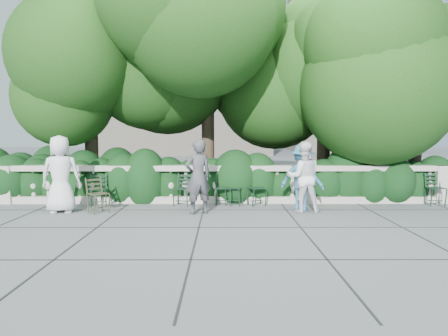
{
  "coord_description": "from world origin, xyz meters",
  "views": [
    {
      "loc": [
        -0.03,
        -8.68,
        1.85
      ],
      "look_at": [
        0.0,
        1.0,
        1.0
      ],
      "focal_mm": 32.0,
      "sensor_mm": 36.0,
      "label": 1
    }
  ],
  "objects_px": {
    "person_casual_man": "(303,177)",
    "chair_weathered": "(102,214)",
    "chair_a": "(99,208)",
    "person_woman_grey": "(198,177)",
    "chair_e": "(223,206)",
    "chair_b": "(181,207)",
    "person_older_blue": "(302,177)",
    "chair_c": "(233,206)",
    "person_businessman": "(61,174)",
    "chair_f": "(438,206)",
    "chair_d": "(259,206)"
  },
  "relations": [
    {
      "from": "person_casual_man",
      "to": "chair_b",
      "type": "bearing_deg",
      "value": -11.67
    },
    {
      "from": "chair_b",
      "to": "person_older_blue",
      "type": "bearing_deg",
      "value": 5.0
    },
    {
      "from": "chair_weathered",
      "to": "person_older_blue",
      "type": "relative_size",
      "value": 0.53
    },
    {
      "from": "chair_e",
      "to": "chair_f",
      "type": "bearing_deg",
      "value": 2.07
    },
    {
      "from": "chair_c",
      "to": "chair_d",
      "type": "height_order",
      "value": "same"
    },
    {
      "from": "chair_a",
      "to": "person_woman_grey",
      "type": "bearing_deg",
      "value": -32.3
    },
    {
      "from": "person_businessman",
      "to": "person_casual_man",
      "type": "bearing_deg",
      "value": 173.14
    },
    {
      "from": "person_woman_grey",
      "to": "chair_f",
      "type": "bearing_deg",
      "value": 164.56
    },
    {
      "from": "chair_b",
      "to": "person_older_blue",
      "type": "height_order",
      "value": "person_older_blue"
    },
    {
      "from": "chair_a",
      "to": "chair_b",
      "type": "distance_m",
      "value": 2.03
    },
    {
      "from": "chair_f",
      "to": "person_casual_man",
      "type": "bearing_deg",
      "value": -167.59
    },
    {
      "from": "chair_a",
      "to": "person_businessman",
      "type": "height_order",
      "value": "person_businessman"
    },
    {
      "from": "chair_a",
      "to": "chair_weathered",
      "type": "bearing_deg",
      "value": -83.52
    },
    {
      "from": "person_woman_grey",
      "to": "person_casual_man",
      "type": "xyz_separation_m",
      "value": [
        2.45,
        0.21,
        -0.03
      ]
    },
    {
      "from": "chair_weathered",
      "to": "person_woman_grey",
      "type": "xyz_separation_m",
      "value": [
        2.22,
        -0.01,
        0.85
      ]
    },
    {
      "from": "chair_a",
      "to": "chair_e",
      "type": "xyz_separation_m",
      "value": [
        3.1,
        0.16,
        0.0
      ]
    },
    {
      "from": "chair_a",
      "to": "chair_e",
      "type": "bearing_deg",
      "value": -12.54
    },
    {
      "from": "chair_e",
      "to": "person_woman_grey",
      "type": "distance_m",
      "value": 1.38
    },
    {
      "from": "person_woman_grey",
      "to": "chair_b",
      "type": "bearing_deg",
      "value": -84.76
    },
    {
      "from": "person_woman_grey",
      "to": "person_older_blue",
      "type": "bearing_deg",
      "value": 165.55
    },
    {
      "from": "person_casual_man",
      "to": "chair_weathered",
      "type": "bearing_deg",
      "value": 3.71
    },
    {
      "from": "chair_c",
      "to": "chair_f",
      "type": "xyz_separation_m",
      "value": [
        5.2,
        -0.05,
        0.0
      ]
    },
    {
      "from": "chair_weathered",
      "to": "person_woman_grey",
      "type": "relative_size",
      "value": 0.49
    },
    {
      "from": "chair_a",
      "to": "chair_c",
      "type": "bearing_deg",
      "value": -11.94
    },
    {
      "from": "chair_b",
      "to": "chair_f",
      "type": "height_order",
      "value": "same"
    },
    {
      "from": "chair_d",
      "to": "chair_f",
      "type": "xyz_separation_m",
      "value": [
        4.53,
        -0.01,
        0.0
      ]
    },
    {
      "from": "chair_weathered",
      "to": "person_woman_grey",
      "type": "height_order",
      "value": "person_woman_grey"
    },
    {
      "from": "chair_weathered",
      "to": "person_older_blue",
      "type": "distance_m",
      "value": 4.77
    },
    {
      "from": "chair_weathered",
      "to": "chair_c",
      "type": "bearing_deg",
      "value": -27.94
    },
    {
      "from": "chair_d",
      "to": "person_older_blue",
      "type": "distance_m",
      "value": 1.35
    },
    {
      "from": "person_businessman",
      "to": "person_woman_grey",
      "type": "xyz_separation_m",
      "value": [
        3.2,
        -0.16,
        -0.05
      ]
    },
    {
      "from": "chair_a",
      "to": "person_woman_grey",
      "type": "distance_m",
      "value": 2.78
    },
    {
      "from": "chair_f",
      "to": "chair_weathered",
      "type": "xyz_separation_m",
      "value": [
        -8.24,
        -0.91,
        0.0
      ]
    },
    {
      "from": "person_businessman",
      "to": "chair_e",
      "type": "bearing_deg",
      "value": -175.88
    },
    {
      "from": "person_older_blue",
      "to": "chair_b",
      "type": "bearing_deg",
      "value": 14.34
    },
    {
      "from": "chair_f",
      "to": "chair_weathered",
      "type": "height_order",
      "value": "same"
    },
    {
      "from": "chair_b",
      "to": "chair_e",
      "type": "bearing_deg",
      "value": 16.02
    },
    {
      "from": "chair_d",
      "to": "chair_weathered",
      "type": "bearing_deg",
      "value": 172.03
    },
    {
      "from": "chair_a",
      "to": "person_casual_man",
      "type": "xyz_separation_m",
      "value": [
        4.98,
        -0.56,
        0.82
      ]
    },
    {
      "from": "chair_a",
      "to": "person_older_blue",
      "type": "relative_size",
      "value": 0.53
    },
    {
      "from": "chair_c",
      "to": "chair_f",
      "type": "distance_m",
      "value": 5.2
    },
    {
      "from": "chair_a",
      "to": "chair_f",
      "type": "relative_size",
      "value": 1.0
    },
    {
      "from": "chair_e",
      "to": "chair_b",
      "type": "bearing_deg",
      "value": -175.79
    },
    {
      "from": "chair_c",
      "to": "person_businessman",
      "type": "xyz_separation_m",
      "value": [
        -4.01,
        -0.81,
        0.9
      ]
    },
    {
      "from": "chair_weathered",
      "to": "person_older_blue",
      "type": "height_order",
      "value": "person_older_blue"
    },
    {
      "from": "chair_b",
      "to": "person_businessman",
      "type": "distance_m",
      "value": 2.93
    },
    {
      "from": "person_businessman",
      "to": "person_woman_grey",
      "type": "height_order",
      "value": "person_businessman"
    },
    {
      "from": "chair_b",
      "to": "chair_weathered",
      "type": "distance_m",
      "value": 1.94
    },
    {
      "from": "chair_c",
      "to": "chair_f",
      "type": "height_order",
      "value": "same"
    },
    {
      "from": "chair_f",
      "to": "person_woman_grey",
      "type": "height_order",
      "value": "person_woman_grey"
    }
  ]
}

